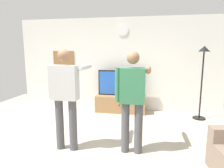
% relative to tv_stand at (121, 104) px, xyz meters
% --- Properties ---
extents(ground_plane, '(8.40, 8.40, 0.00)m').
position_rel_tv_stand_xyz_m(ground_plane, '(0.01, -2.60, -0.24)').
color(ground_plane, '#B2A893').
extents(back_wall, '(6.40, 0.10, 2.70)m').
position_rel_tv_stand_xyz_m(back_wall, '(0.01, 0.35, 1.11)').
color(back_wall, silver).
rests_on(back_wall, ground_plane).
extents(tv_stand, '(1.42, 0.53, 0.47)m').
position_rel_tv_stand_xyz_m(tv_stand, '(0.00, 0.00, 0.00)').
color(tv_stand, '#997047').
rests_on(tv_stand, ground_plane).
extents(television, '(1.31, 0.07, 0.72)m').
position_rel_tv_stand_xyz_m(television, '(0.00, 0.05, 0.60)').
color(television, black).
rests_on(television, tv_stand).
extents(wall_clock, '(0.32, 0.03, 0.32)m').
position_rel_tv_stand_xyz_m(wall_clock, '(0.00, 0.29, 2.10)').
color(wall_clock, white).
extents(framed_picture, '(0.67, 0.04, 0.61)m').
position_rel_tv_stand_xyz_m(framed_picture, '(-1.84, 0.30, 1.20)').
color(framed_picture, olive).
extents(floor_lamp, '(0.32, 0.32, 1.87)m').
position_rel_tv_stand_xyz_m(floor_lamp, '(2.10, -0.22, 1.10)').
color(floor_lamp, black).
rests_on(floor_lamp, ground_plane).
extents(person_standing_nearer_lamp, '(0.64, 0.78, 1.78)m').
position_rel_tv_stand_xyz_m(person_standing_nearer_lamp, '(-0.64, -2.34, 0.79)').
color(person_standing_nearer_lamp, '#4C4C51').
rests_on(person_standing_nearer_lamp, ground_plane).
extents(person_standing_nearer_couch, '(0.59, 0.78, 1.75)m').
position_rel_tv_stand_xyz_m(person_standing_nearer_couch, '(0.52, -2.24, 0.76)').
color(person_standing_nearer_couch, '#4C4C51').
rests_on(person_standing_nearer_couch, ground_plane).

